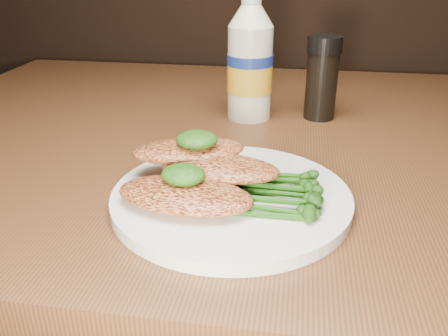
% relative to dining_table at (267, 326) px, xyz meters
% --- Properties ---
extents(dining_table, '(1.20, 0.80, 0.75)m').
position_rel_dining_table_xyz_m(dining_table, '(0.00, 0.00, 0.00)').
color(dining_table, '#4B2316').
rests_on(dining_table, floor).
extents(plate, '(0.25, 0.25, 0.01)m').
position_rel_dining_table_xyz_m(plate, '(-0.03, -0.22, 0.38)').
color(plate, white).
rests_on(plate, dining_table).
extents(chicken_front, '(0.15, 0.09, 0.02)m').
position_rel_dining_table_xyz_m(chicken_front, '(-0.08, -0.25, 0.40)').
color(chicken_front, '#D17E42').
rests_on(chicken_front, plate).
extents(chicken_mid, '(0.14, 0.08, 0.02)m').
position_rel_dining_table_xyz_m(chicken_mid, '(-0.05, -0.20, 0.41)').
color(chicken_mid, '#D17E42').
rests_on(chicken_mid, plate).
extents(chicken_back, '(0.14, 0.10, 0.02)m').
position_rel_dining_table_xyz_m(chicken_back, '(-0.09, -0.18, 0.41)').
color(chicken_back, '#D17E42').
rests_on(chicken_back, plate).
extents(pesto_front, '(0.06, 0.05, 0.02)m').
position_rel_dining_table_xyz_m(pesto_front, '(-0.08, -0.24, 0.42)').
color(pesto_front, black).
rests_on(pesto_front, chicken_front).
extents(pesto_back, '(0.05, 0.05, 0.02)m').
position_rel_dining_table_xyz_m(pesto_back, '(-0.08, -0.18, 0.43)').
color(pesto_back, black).
rests_on(pesto_back, chicken_back).
extents(broccolini_bundle, '(0.15, 0.13, 0.02)m').
position_rel_dining_table_xyz_m(broccolini_bundle, '(0.01, -0.23, 0.40)').
color(broccolini_bundle, '#1E5211').
rests_on(broccolini_bundle, plate).
extents(mayo_bottle, '(0.08, 0.08, 0.20)m').
position_rel_dining_table_xyz_m(mayo_bottle, '(-0.05, 0.06, 0.47)').
color(mayo_bottle, '#F1ECCC').
rests_on(mayo_bottle, dining_table).
extents(pepper_grinder, '(0.06, 0.06, 0.13)m').
position_rel_dining_table_xyz_m(pepper_grinder, '(0.06, 0.07, 0.44)').
color(pepper_grinder, black).
rests_on(pepper_grinder, dining_table).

